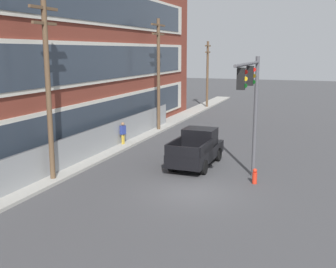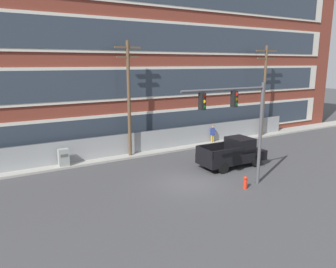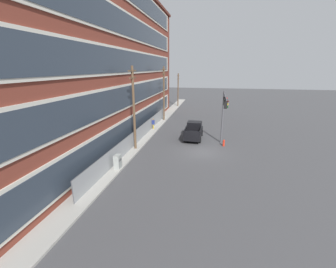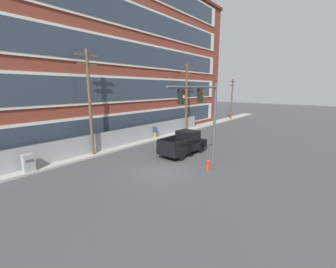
{
  "view_description": "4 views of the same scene",
  "coord_description": "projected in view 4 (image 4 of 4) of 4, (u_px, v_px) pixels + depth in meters",
  "views": [
    {
      "loc": [
        -17.96,
        -5.38,
        6.54
      ],
      "look_at": [
        3.33,
        2.43,
        2.02
      ],
      "focal_mm": 45.0,
      "sensor_mm": 36.0,
      "label": 1
    },
    {
      "loc": [
        -10.94,
        -16.03,
        7.35
      ],
      "look_at": [
        0.09,
        2.61,
        2.65
      ],
      "focal_mm": 35.0,
      "sensor_mm": 36.0,
      "label": 2
    },
    {
      "loc": [
        -23.09,
        -0.97,
        8.82
      ],
      "look_at": [
        -0.7,
        3.49,
        2.03
      ],
      "focal_mm": 24.0,
      "sensor_mm": 36.0,
      "label": 3
    },
    {
      "loc": [
        -11.56,
        -9.89,
        5.89
      ],
      "look_at": [
        3.95,
        2.42,
        1.83
      ],
      "focal_mm": 24.0,
      "sensor_mm": 36.0,
      "label": 4
    }
  ],
  "objects": [
    {
      "name": "ground_plane",
      "position": [
        160.0,
        172.0,
        16.08
      ],
      "size": [
        160.0,
        160.0,
        0.0
      ],
      "primitive_type": "plane",
      "color": "#424244"
    },
    {
      "name": "sidewalk_building_side",
      "position": [
        98.0,
        152.0,
        20.67
      ],
      "size": [
        80.0,
        1.86,
        0.16
      ],
      "primitive_type": "cube",
      "color": "#9E9B93",
      "rests_on": "ground"
    },
    {
      "name": "brick_mill_building",
      "position": [
        39.0,
        49.0,
        20.86
      ],
      "size": [
        55.51,
        10.1,
        18.9
      ],
      "color": "brown",
      "rests_on": "ground"
    },
    {
      "name": "chain_link_fence",
      "position": [
        119.0,
        138.0,
        22.55
      ],
      "size": [
        28.64,
        0.06,
        1.85
      ],
      "color": "gray",
      "rests_on": "ground"
    },
    {
      "name": "traffic_signal_mast",
      "position": [
        204.0,
        109.0,
        15.41
      ],
      "size": [
        5.85,
        0.43,
        6.25
      ],
      "color": "#4C4C51",
      "rests_on": "ground"
    },
    {
      "name": "pickup_truck_black",
      "position": [
        184.0,
        144.0,
        20.24
      ],
      "size": [
        5.13,
        2.16,
        2.07
      ],
      "color": "black",
      "rests_on": "ground"
    },
    {
      "name": "utility_pole_near_corner",
      "position": [
        90.0,
        100.0,
        18.92
      ],
      "size": [
        2.1,
        0.26,
        9.0
      ],
      "color": "brown",
      "rests_on": "ground"
    },
    {
      "name": "utility_pole_midblock",
      "position": [
        186.0,
        95.0,
        29.98
      ],
      "size": [
        2.71,
        0.26,
        9.0
      ],
      "color": "brown",
      "rests_on": "ground"
    },
    {
      "name": "utility_pole_far_east",
      "position": [
        232.0,
        98.0,
        41.66
      ],
      "size": [
        2.07,
        0.26,
        7.54
      ],
      "color": "brown",
      "rests_on": "ground"
    },
    {
      "name": "electrical_cabinet",
      "position": [
        29.0,
        164.0,
        15.64
      ],
      "size": [
        0.72,
        0.52,
        1.41
      ],
      "color": "#939993",
      "rests_on": "ground"
    },
    {
      "name": "pedestrian_near_cabinet",
      "position": [
        155.0,
        131.0,
        26.27
      ],
      "size": [
        0.45,
        0.35,
        1.69
      ],
      "color": "#B7932D",
      "rests_on": "ground"
    },
    {
      "name": "fire_hydrant",
      "position": [
        208.0,
        165.0,
        16.34
      ],
      "size": [
        0.24,
        0.24,
        0.78
      ],
      "color": "red",
      "rests_on": "ground"
    }
  ]
}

